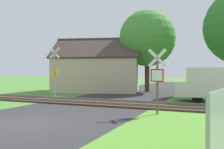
% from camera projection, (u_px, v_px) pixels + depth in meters
% --- Properties ---
extents(ground_plane, '(160.00, 160.00, 0.00)m').
position_uv_depth(ground_plane, '(21.00, 124.00, 9.41)').
color(ground_plane, '#4C8433').
extents(road_asphalt, '(7.14, 80.00, 0.01)m').
position_uv_depth(road_asphalt, '(53.00, 116.00, 11.25)').
color(road_asphalt, '#2D2D30').
rests_on(road_asphalt, ground).
extents(rail_track, '(60.00, 2.60, 0.22)m').
position_uv_depth(rail_track, '(98.00, 103.00, 15.49)').
color(rail_track, '#422D1E').
rests_on(rail_track, ground).
extents(stop_sign_near, '(0.88, 0.16, 3.06)m').
position_uv_depth(stop_sign_near, '(157.00, 77.00, 11.58)').
color(stop_sign_near, brown).
rests_on(stop_sign_near, ground).
extents(crossing_sign_far, '(0.88, 0.15, 3.86)m').
position_uv_depth(crossing_sign_far, '(54.00, 70.00, 19.38)').
color(crossing_sign_far, '#9E9EA5').
rests_on(crossing_sign_far, ground).
extents(house, '(9.68, 8.00, 5.40)m').
position_uv_depth(house, '(98.00, 73.00, 25.24)').
color(house, '#C6B293').
rests_on(house, ground).
extents(tree_center, '(5.53, 5.53, 8.05)m').
position_uv_depth(tree_center, '(147.00, 38.00, 24.54)').
color(tree_center, '#513823').
rests_on(tree_center, ground).
extents(mail_truck, '(5.01, 2.17, 2.24)m').
position_uv_depth(mail_truck, '(218.00, 83.00, 16.19)').
color(mail_truck, silver).
rests_on(mail_truck, ground).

